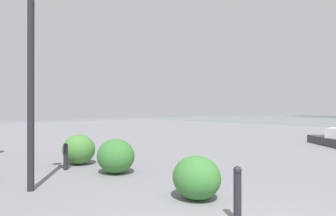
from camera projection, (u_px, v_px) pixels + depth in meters
name	position (u px, v px, depth m)	size (l,w,h in m)	color
lamppost	(31.00, 52.00, 6.07)	(0.98, 0.28, 4.46)	#232328
bollard_near	(237.00, 193.00, 4.41)	(0.13, 0.13, 0.85)	#232328
bollard_mid	(66.00, 156.00, 8.16)	(0.13, 0.13, 0.75)	#232328
shrub_low	(79.00, 149.00, 8.98)	(1.08, 0.97, 0.92)	#477F38
shrub_round	(197.00, 178.00, 5.51)	(0.97, 0.87, 0.82)	#387533
shrub_wide	(116.00, 156.00, 7.73)	(1.07, 0.96, 0.91)	#387533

